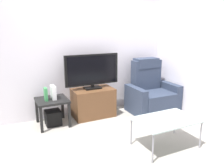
% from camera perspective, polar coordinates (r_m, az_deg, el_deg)
% --- Properties ---
extents(ground_plane, '(6.40, 6.40, 0.00)m').
position_cam_1_polar(ground_plane, '(3.84, -1.83, -12.48)').
color(ground_plane, '#9E998E').
extents(wall_back, '(6.40, 0.06, 2.60)m').
position_cam_1_polar(wall_back, '(4.51, -7.99, 8.67)').
color(wall_back, silver).
rests_on(wall_back, ground).
extents(wall_side, '(0.06, 4.48, 2.60)m').
position_cam_1_polar(wall_side, '(4.56, 20.29, 8.00)').
color(wall_side, silver).
rests_on(wall_side, ground).
extents(tv_stand, '(0.79, 0.48, 0.56)m').
position_cam_1_polar(tv_stand, '(4.49, -4.73, -4.64)').
color(tv_stand, brown).
rests_on(tv_stand, ground).
extents(television, '(1.06, 0.20, 0.67)m').
position_cam_1_polar(television, '(4.34, -4.99, 3.35)').
color(television, black).
rests_on(television, tv_stand).
extents(recliner_armchair, '(0.98, 0.78, 1.08)m').
position_cam_1_polar(recliner_armchair, '(4.83, 9.75, -2.25)').
color(recliner_armchair, '#2D384C').
rests_on(recliner_armchair, ground).
extents(side_table, '(0.54, 0.54, 0.48)m').
position_cam_1_polar(side_table, '(4.17, -14.79, -4.73)').
color(side_table, black).
rests_on(side_table, ground).
extents(subwoofer_box, '(0.27, 0.27, 0.27)m').
position_cam_1_polar(subwoofer_box, '(4.27, -14.56, -8.16)').
color(subwoofer_box, black).
rests_on(subwoofer_box, ground).
extents(book_upright, '(0.05, 0.13, 0.22)m').
position_cam_1_polar(book_upright, '(4.08, -16.28, -2.46)').
color(book_upright, '#388C4C').
rests_on(book_upright, side_table).
extents(game_console, '(0.07, 0.20, 0.24)m').
position_cam_1_polar(game_console, '(4.13, -14.52, -2.05)').
color(game_console, white).
rests_on(game_console, side_table).
extents(coffee_table, '(0.90, 0.60, 0.43)m').
position_cam_1_polar(coffee_table, '(3.42, 13.41, -9.00)').
color(coffee_table, '#B2C6C1').
rests_on(coffee_table, ground).
extents(cell_phone, '(0.13, 0.17, 0.01)m').
position_cam_1_polar(cell_phone, '(3.34, 12.54, -8.87)').
color(cell_phone, '#B7B7BC').
rests_on(cell_phone, coffee_table).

